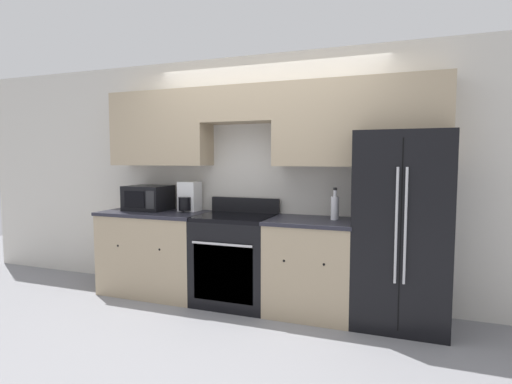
{
  "coord_description": "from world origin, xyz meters",
  "views": [
    {
      "loc": [
        1.37,
        -3.43,
        1.49
      ],
      "look_at": [
        0.0,
        0.31,
        1.17
      ],
      "focal_mm": 28.0,
      "sensor_mm": 36.0,
      "label": 1
    }
  ],
  "objects": [
    {
      "name": "oven_range",
      "position": [
        -0.23,
        0.31,
        0.46
      ],
      "size": [
        0.78,
        0.65,
        1.08
      ],
      "color": "black",
      "rests_on": "ground_plane"
    },
    {
      "name": "electric_kettle",
      "position": [
        -0.85,
        0.47,
        1.07
      ],
      "size": [
        0.21,
        0.28,
        0.33
      ],
      "color": "white",
      "rests_on": "lower_cabinets_left"
    },
    {
      "name": "refrigerator",
      "position": [
        1.37,
        0.38,
        0.87
      ],
      "size": [
        0.8,
        0.8,
        1.74
      ],
      "color": "black",
      "rests_on": "ground_plane"
    },
    {
      "name": "bottle",
      "position": [
        0.78,
        0.38,
        1.04
      ],
      "size": [
        0.08,
        0.08,
        0.31
      ],
      "color": "silver",
      "rests_on": "lower_cabinets_right"
    },
    {
      "name": "lower_cabinets_right",
      "position": [
        0.57,
        0.31,
        0.46
      ],
      "size": [
        0.83,
        0.64,
        0.92
      ],
      "color": "tan",
      "rests_on": "ground_plane"
    },
    {
      "name": "ground_plane",
      "position": [
        0.0,
        0.0,
        0.0
      ],
      "size": [
        12.0,
        12.0,
        0.0
      ],
      "primitive_type": "plane",
      "color": "gray"
    },
    {
      "name": "wall_back",
      "position": [
        0.01,
        0.58,
        1.53
      ],
      "size": [
        8.0,
        0.39,
        2.6
      ],
      "color": "beige",
      "rests_on": "ground_plane"
    },
    {
      "name": "microwave",
      "position": [
        -1.34,
        0.4,
        1.06
      ],
      "size": [
        0.47,
        0.4,
        0.28
      ],
      "color": "black",
      "rests_on": "lower_cabinets_left"
    },
    {
      "name": "lower_cabinets_left",
      "position": [
        -1.2,
        0.31,
        0.46
      ],
      "size": [
        1.18,
        0.64,
        0.92
      ],
      "color": "tan",
      "rests_on": "ground_plane"
    }
  ]
}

